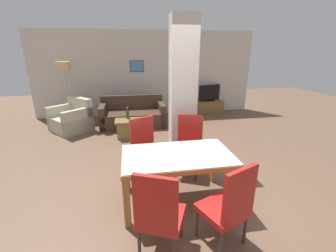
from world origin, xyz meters
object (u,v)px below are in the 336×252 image
at_px(sofa, 133,116).
at_px(tv_stand, 209,107).
at_px(dining_table, 177,164).
at_px(coffee_table, 129,128).
at_px(dining_chair_far_right, 189,143).
at_px(dining_chair_far_left, 146,147).
at_px(dining_chair_near_left, 159,213).
at_px(armchair, 72,120).
at_px(dining_chair_near_right, 229,205).
at_px(floor_lamp, 64,71).
at_px(bottle, 128,114).
at_px(tv_screen, 209,93).

relative_size(sofa, tv_stand, 1.88).
bearing_deg(sofa, dining_table, 98.36).
bearing_deg(coffee_table, sofa, 81.93).
distance_m(dining_chair_far_right, tv_stand, 4.13).
xyz_separation_m(dining_table, dining_chair_far_left, (-0.38, 0.80, -0.05)).
distance_m(dining_table, sofa, 3.70).
height_order(dining_chair_near_left, sofa, dining_chair_near_left).
xyz_separation_m(sofa, armchair, (-1.64, -0.17, 0.01)).
bearing_deg(armchair, dining_chair_near_right, 168.51).
bearing_deg(armchair, floor_lamp, -25.16).
relative_size(dining_chair_far_right, dining_chair_near_right, 1.00).
bearing_deg(bottle, floor_lamp, 141.45).
height_order(sofa, bottle, sofa).
bearing_deg(sofa, coffee_table, 81.93).
relative_size(armchair, coffee_table, 1.93).
distance_m(dining_chair_near_left, armchair, 4.70).
height_order(dining_chair_near_left, dining_chair_far_left, same).
bearing_deg(bottle, coffee_table, -85.37).
bearing_deg(tv_screen, dining_chair_near_left, 50.43).
distance_m(dining_chair_far_right, bottle, 2.30).
xyz_separation_m(sofa, bottle, (-0.14, -0.79, 0.27)).
distance_m(dining_chair_near_left, tv_screen, 5.96).
bearing_deg(coffee_table, bottle, 94.63).
bearing_deg(dining_table, dining_chair_far_right, 64.78).
relative_size(dining_chair_near_left, sofa, 0.57).
height_order(sofa, tv_screen, tv_screen).
relative_size(dining_chair_far_right, dining_chair_far_left, 1.00).
bearing_deg(dining_chair_near_right, sofa, 78.06).
bearing_deg(tv_screen, armchair, -0.86).
distance_m(coffee_table, floor_lamp, 2.64).
relative_size(dining_table, dining_chair_far_right, 1.48).
bearing_deg(sofa, floor_lamp, -17.34).
bearing_deg(coffee_table, tv_stand, 33.52).
bearing_deg(dining_chair_near_left, dining_chair_far_right, 89.21).
xyz_separation_m(dining_chair_near_left, bottle, (-0.30, 3.72, 0.02)).
relative_size(dining_chair_near_right, bottle, 3.54).
xyz_separation_m(dining_table, bottle, (-0.68, 2.85, -0.04)).
bearing_deg(coffee_table, armchair, 153.44).
distance_m(tv_screen, floor_lamp, 4.59).
bearing_deg(tv_stand, bottle, -148.55).
bearing_deg(floor_lamp, dining_chair_near_left, -68.27).
relative_size(dining_chair_far_right, tv_stand, 1.06).
bearing_deg(dining_chair_far_right, dining_table, 90.00).
bearing_deg(dining_chair_far_right, bottle, -37.44).
xyz_separation_m(sofa, floor_lamp, (-1.87, 0.58, 1.24)).
distance_m(dining_table, dining_chair_far_left, 0.89).
xyz_separation_m(armchair, bottle, (1.50, -0.62, 0.26)).
height_order(dining_chair_far_right, tv_screen, dining_chair_far_right).
height_order(bottle, tv_stand, bottle).
relative_size(sofa, tv_screen, 2.29).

